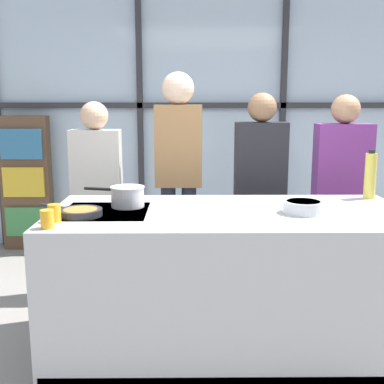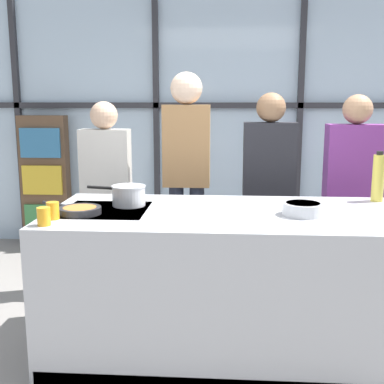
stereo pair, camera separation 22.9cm
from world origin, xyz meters
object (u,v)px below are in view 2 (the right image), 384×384
at_px(spectator_far_left, 106,185).
at_px(saucepan, 128,195).
at_px(oil_bottle, 378,178).
at_px(spectator_center_right, 269,182).
at_px(spectator_far_right, 353,186).
at_px(white_plate, 312,205).
at_px(juice_glass_far, 53,211).
at_px(frying_pan, 79,210).
at_px(spectator_center_left, 186,165).
at_px(juice_glass_near, 44,216).
at_px(mixing_bowl, 303,208).

relative_size(spectator_far_left, saucepan, 3.95).
bearing_deg(oil_bottle, spectator_center_right, 139.57).
height_order(spectator_far_right, white_plate, spectator_far_right).
distance_m(oil_bottle, juice_glass_far, 2.12).
bearing_deg(white_plate, saucepan, -177.48).
distance_m(frying_pan, oil_bottle, 1.98).
relative_size(spectator_far_left, frying_pan, 3.78).
bearing_deg(spectator_center_left, saucepan, 69.27).
height_order(saucepan, juice_glass_near, saucepan).
bearing_deg(spectator_far_right, mixing_bowl, 61.43).
bearing_deg(spectator_center_right, juice_glass_near, 45.33).
bearing_deg(spectator_center_right, spectator_far_right, -180.00).
bearing_deg(white_plate, spectator_far_left, 153.21).
height_order(spectator_center_left, white_plate, spectator_center_left).
bearing_deg(oil_bottle, mixing_bowl, -141.90).
bearing_deg(mixing_bowl, juice_glass_near, -166.92).
bearing_deg(juice_glass_far, oil_bottle, 17.63).
height_order(oil_bottle, juice_glass_near, oil_bottle).
relative_size(spectator_far_left, mixing_bowl, 6.45).
distance_m(frying_pan, mixing_bowl, 1.34).
xyz_separation_m(spectator_far_left, juice_glass_near, (-0.01, -1.36, 0.07)).
height_order(spectator_center_left, spectator_far_right, spectator_center_left).
height_order(frying_pan, mixing_bowl, mixing_bowl).
relative_size(saucepan, juice_glass_far, 3.98).
height_order(frying_pan, juice_glass_near, juice_glass_near).
relative_size(spectator_far_right, juice_glass_far, 16.25).
xyz_separation_m(spectator_center_right, juice_glass_far, (-1.34, -1.22, 0.02)).
bearing_deg(mixing_bowl, white_plate, 68.57).
xyz_separation_m(spectator_far_left, spectator_center_right, (1.33, -0.00, 0.04)).
distance_m(frying_pan, juice_glass_near, 0.30).
height_order(spectator_center_left, saucepan, spectator_center_left).
bearing_deg(frying_pan, spectator_center_left, 62.18).
height_order(spectator_center_right, frying_pan, spectator_center_right).
xyz_separation_m(white_plate, mixing_bowl, (-0.10, -0.24, 0.03)).
bearing_deg(white_plate, juice_glass_near, -159.41).
relative_size(white_plate, mixing_bowl, 1.07).
xyz_separation_m(spectator_far_left, spectator_center_left, (0.66, 0.00, 0.17)).
xyz_separation_m(juice_glass_near, juice_glass_far, (0.00, 0.14, 0.00)).
distance_m(saucepan, white_plate, 1.19).
relative_size(white_plate, oil_bottle, 0.77).
bearing_deg(spectator_far_right, white_plate, 59.36).
bearing_deg(juice_glass_far, spectator_far_left, 89.49).
bearing_deg(juice_glass_near, spectator_center_left, 63.52).
height_order(spectator_center_right, white_plate, spectator_center_right).
bearing_deg(frying_pan, mixing_bowl, 2.33).
bearing_deg(white_plate, spectator_center_right, 104.86).
distance_m(saucepan, mixing_bowl, 1.10).
relative_size(spectator_center_right, saucepan, 4.12).
bearing_deg(spectator_center_right, saucepan, 40.23).
bearing_deg(juice_glass_near, saucepan, 55.57).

